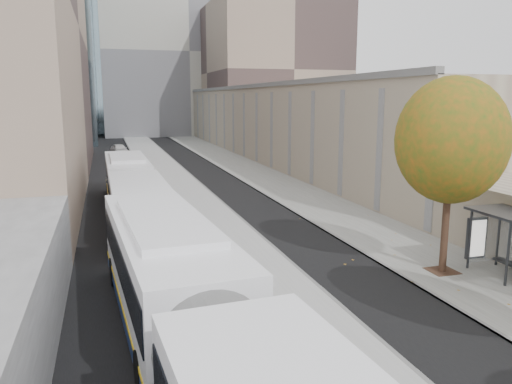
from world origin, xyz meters
name	(u,v)px	position (x,y,z in m)	size (l,w,h in m)	color
bus_platform	(177,187)	(-3.88, 35.00, 0.07)	(4.25, 150.00, 0.15)	#A5A5A5
sidewalk	(275,183)	(4.12, 35.00, 0.04)	(4.75, 150.00, 0.08)	gray
building_tan	(285,119)	(15.50, 64.00, 4.00)	(18.00, 92.00, 8.00)	gray
building_far_block	(182,55)	(6.00, 96.00, 15.00)	(30.00, 18.00, 30.00)	#AEABA1
tree_c	(451,141)	(3.60, 13.00, 5.25)	(4.20, 4.20, 7.28)	#321A14
bus_near	(200,327)	(-7.11, 7.51, 1.72)	(3.95, 18.97, 3.14)	white
bus_far	(131,188)	(-7.64, 26.79, 1.61)	(2.84, 17.74, 2.95)	white
distant_car	(119,149)	(-7.39, 60.19, 0.68)	(1.60, 3.98, 1.36)	silver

